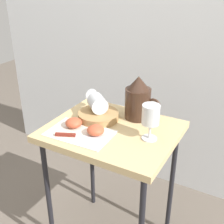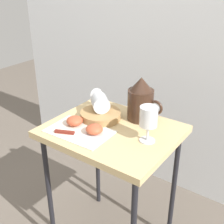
{
  "view_description": "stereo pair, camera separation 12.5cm",
  "coord_description": "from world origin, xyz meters",
  "px_view_note": "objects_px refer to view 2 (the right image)",
  "views": [
    {
      "loc": [
        0.55,
        -0.98,
        1.31
      ],
      "look_at": [
        0.0,
        0.0,
        0.76
      ],
      "focal_mm": 47.57,
      "sensor_mm": 36.0,
      "label": 1
    },
    {
      "loc": [
        0.65,
        -0.92,
        1.31
      ],
      "look_at": [
        0.0,
        0.0,
        0.76
      ],
      "focal_mm": 47.57,
      "sensor_mm": 36.0,
      "label": 2
    }
  ],
  "objects_px": {
    "wine_glass_tipped_near": "(100,102)",
    "apple_half_right": "(94,129)",
    "table": "(112,142)",
    "wine_glass_upright": "(148,119)",
    "apple_half_left": "(75,121)",
    "knife": "(72,133)",
    "basket_tray": "(101,115)",
    "pitcher": "(141,103)"
  },
  "relations": [
    {
      "from": "knife",
      "to": "apple_half_right",
      "type": "bearing_deg",
      "value": 39.21
    },
    {
      "from": "basket_tray",
      "to": "wine_glass_tipped_near",
      "type": "distance_m",
      "value": 0.06
    },
    {
      "from": "apple_half_left",
      "to": "knife",
      "type": "relative_size",
      "value": 0.37
    },
    {
      "from": "pitcher",
      "to": "apple_half_right",
      "type": "xyz_separation_m",
      "value": [
        -0.08,
        -0.23,
        -0.06
      ]
    },
    {
      "from": "knife",
      "to": "pitcher",
      "type": "bearing_deg",
      "value": 61.69
    },
    {
      "from": "knife",
      "to": "apple_half_left",
      "type": "bearing_deg",
      "value": 122.53
    },
    {
      "from": "wine_glass_tipped_near",
      "to": "apple_half_left",
      "type": "relative_size",
      "value": 2.18
    },
    {
      "from": "wine_glass_upright",
      "to": "apple_half_left",
      "type": "xyz_separation_m",
      "value": [
        -0.32,
        -0.07,
        -0.08
      ]
    },
    {
      "from": "apple_half_right",
      "to": "apple_half_left",
      "type": "bearing_deg",
      "value": 176.0
    },
    {
      "from": "basket_tray",
      "to": "wine_glass_upright",
      "type": "distance_m",
      "value": 0.29
    },
    {
      "from": "table",
      "to": "apple_half_left",
      "type": "distance_m",
      "value": 0.19
    },
    {
      "from": "table",
      "to": "wine_glass_upright",
      "type": "distance_m",
      "value": 0.25
    },
    {
      "from": "pitcher",
      "to": "table",
      "type": "bearing_deg",
      "value": -109.11
    },
    {
      "from": "pitcher",
      "to": "knife",
      "type": "bearing_deg",
      "value": -118.31
    },
    {
      "from": "apple_half_left",
      "to": "apple_half_right",
      "type": "height_order",
      "value": "same"
    },
    {
      "from": "wine_glass_tipped_near",
      "to": "knife",
      "type": "bearing_deg",
      "value": -88.53
    },
    {
      "from": "wine_glass_upright",
      "to": "knife",
      "type": "bearing_deg",
      "value": -153.07
    },
    {
      "from": "pitcher",
      "to": "apple_half_left",
      "type": "height_order",
      "value": "pitcher"
    },
    {
      "from": "apple_half_right",
      "to": "wine_glass_tipped_near",
      "type": "bearing_deg",
      "value": 118.78
    },
    {
      "from": "wine_glass_upright",
      "to": "basket_tray",
      "type": "bearing_deg",
      "value": 170.4
    },
    {
      "from": "table",
      "to": "apple_half_right",
      "type": "xyz_separation_m",
      "value": [
        -0.03,
        -0.08,
        0.09
      ]
    },
    {
      "from": "basket_tray",
      "to": "wine_glass_tipped_near",
      "type": "height_order",
      "value": "wine_glass_tipped_near"
    },
    {
      "from": "table",
      "to": "wine_glass_upright",
      "type": "xyz_separation_m",
      "value": [
        0.17,
        -0.0,
        0.17
      ]
    },
    {
      "from": "pitcher",
      "to": "knife",
      "type": "xyz_separation_m",
      "value": [
        -0.16,
        -0.29,
        -0.07
      ]
    },
    {
      "from": "pitcher",
      "to": "apple_half_left",
      "type": "xyz_separation_m",
      "value": [
        -0.2,
        -0.22,
        -0.06
      ]
    },
    {
      "from": "pitcher",
      "to": "wine_glass_tipped_near",
      "type": "bearing_deg",
      "value": -151.35
    },
    {
      "from": "apple_half_left",
      "to": "knife",
      "type": "height_order",
      "value": "apple_half_left"
    },
    {
      "from": "apple_half_left",
      "to": "knife",
      "type": "xyz_separation_m",
      "value": [
        0.04,
        -0.07,
        -0.02
      ]
    },
    {
      "from": "wine_glass_tipped_near",
      "to": "apple_half_right",
      "type": "relative_size",
      "value": 2.18
    },
    {
      "from": "table",
      "to": "pitcher",
      "type": "bearing_deg",
      "value": 70.89
    },
    {
      "from": "knife",
      "to": "wine_glass_upright",
      "type": "bearing_deg",
      "value": 26.93
    },
    {
      "from": "apple_half_left",
      "to": "wine_glass_tipped_near",
      "type": "bearing_deg",
      "value": 74.21
    },
    {
      "from": "table",
      "to": "basket_tray",
      "type": "height_order",
      "value": "basket_tray"
    },
    {
      "from": "basket_tray",
      "to": "wine_glass_upright",
      "type": "relative_size",
      "value": 1.23
    },
    {
      "from": "apple_half_right",
      "to": "wine_glass_upright",
      "type": "bearing_deg",
      "value": 21.73
    },
    {
      "from": "wine_glass_tipped_near",
      "to": "apple_half_right",
      "type": "distance_m",
      "value": 0.17
    },
    {
      "from": "basket_tray",
      "to": "knife",
      "type": "xyz_separation_m",
      "value": [
        -0.01,
        -0.19,
        -0.01
      ]
    },
    {
      "from": "wine_glass_upright",
      "to": "apple_half_right",
      "type": "bearing_deg",
      "value": -158.27
    },
    {
      "from": "basket_tray",
      "to": "wine_glass_tipped_near",
      "type": "xyz_separation_m",
      "value": [
        -0.01,
        0.02,
        0.06
      ]
    },
    {
      "from": "basket_tray",
      "to": "apple_half_left",
      "type": "distance_m",
      "value": 0.13
    },
    {
      "from": "wine_glass_tipped_near",
      "to": "apple_half_right",
      "type": "height_order",
      "value": "wine_glass_tipped_near"
    },
    {
      "from": "wine_glass_upright",
      "to": "apple_half_left",
      "type": "distance_m",
      "value": 0.34
    }
  ]
}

